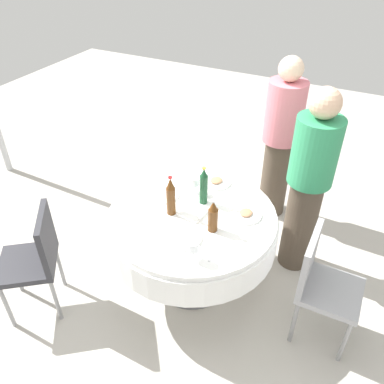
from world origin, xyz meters
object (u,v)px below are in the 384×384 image
dining_table (192,229)px  plate_mid (184,239)px  plate_east (216,182)px  wine_glass_near (193,247)px  person_north (309,183)px  bottle_brown_left (213,216)px  chair_outer (321,280)px  person_west (281,139)px  bottle_brown_north (171,197)px  plate_far (246,214)px  chair_south (37,255)px  wine_glass_inner (195,182)px  bottle_dark_green_west (204,186)px  plate_front (165,195)px

dining_table → plate_mid: size_ratio=5.24×
dining_table → plate_east: 0.47m
wine_glass_near → person_north: (1.03, -0.47, -0.01)m
bottle_brown_left → plate_mid: 0.25m
dining_table → chair_outer: (0.00, -0.96, -0.07)m
person_west → bottle_brown_north: bearing=-95.0°
plate_far → chair_outer: size_ratio=0.26×
bottle_brown_left → person_west: 1.33m
plate_mid → wine_glass_near: bearing=-134.0°
person_north → person_west: size_ratio=1.01×
bottle_brown_left → chair_south: size_ratio=0.29×
wine_glass_near → chair_outer: bearing=-61.7°
bottle_brown_left → chair_outer: 0.84m
bottle_brown_north → bottle_brown_left: size_ratio=1.24×
wine_glass_inner → plate_mid: wine_glass_inner is taller
bottle_brown_left → plate_east: size_ratio=1.09×
plate_far → bottle_brown_left: bearing=148.5°
wine_glass_near → plate_east: size_ratio=0.62×
person_west → wine_glass_near: bearing=-79.6°
plate_far → person_west: bearing=3.7°
wine_glass_inner → person_west: 1.06m
bottle_brown_north → bottle_brown_left: 0.34m
wine_glass_near → person_north: 1.13m
person_west → chair_outer: (-1.24, -0.68, -0.31)m
plate_east → plate_mid: size_ratio=0.97×
bottle_brown_north → person_north: size_ratio=0.20×
plate_east → chair_outer: 1.09m
bottle_dark_green_west → chair_outer: (-0.16, -0.95, -0.37)m
plate_east → chair_south: chair_south is taller
plate_east → person_west: (0.80, -0.29, 0.07)m
dining_table → plate_far: plate_far is taller
bottle_brown_left → plate_mid: bearing=143.2°
wine_glass_inner → chair_south: size_ratio=0.15×
bottle_brown_north → bottle_dark_green_west: bearing=-34.7°
chair_south → person_west: bearing=-68.8°
bottle_brown_north → plate_far: bearing=-66.5°
bottle_dark_green_west → wine_glass_inner: (0.09, 0.12, -0.05)m
bottle_brown_north → plate_front: size_ratio=1.49×
plate_east → person_north: (0.19, -0.69, 0.08)m
bottle_dark_green_west → wine_glass_inner: 0.15m
wine_glass_inner → bottle_brown_left: bearing=-138.0°
plate_mid → person_west: person_west is taller
wine_glass_near → plate_east: wine_glass_near is taller
wine_glass_inner → person_north: (0.38, -0.78, 0.01)m
dining_table → bottle_dark_green_west: bearing=-5.4°
dining_table → bottle_brown_north: (-0.06, 0.14, 0.30)m
plate_mid → chair_south: (-0.41, 0.98, -0.23)m
bottle_dark_green_west → plate_far: size_ratio=1.37×
plate_front → person_north: (0.53, -0.96, 0.09)m
plate_east → plate_far: size_ratio=1.03×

